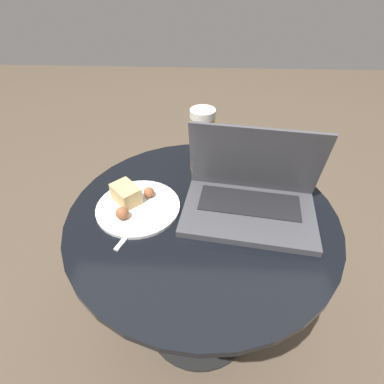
% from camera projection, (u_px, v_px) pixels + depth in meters
% --- Properties ---
extents(ground_plane, '(6.00, 6.00, 0.00)m').
position_uv_depth(ground_plane, '(199.00, 316.00, 1.15)').
color(ground_plane, brown).
extents(table, '(0.72, 0.72, 0.54)m').
position_uv_depth(table, '(201.00, 247.00, 0.89)').
color(table, black).
rests_on(table, ground_plane).
extents(laptop, '(0.37, 0.26, 0.23)m').
position_uv_depth(laptop, '(250.00, 195.00, 0.78)').
color(laptop, '#47474C').
rests_on(laptop, table).
extents(beer_glass, '(0.07, 0.07, 0.20)m').
position_uv_depth(beer_glass, '(202.00, 141.00, 0.89)').
color(beer_glass, gold).
rests_on(beer_glass, table).
extents(snack_plate, '(0.23, 0.23, 0.06)m').
position_uv_depth(snack_plate, '(134.00, 203.00, 0.81)').
color(snack_plate, white).
rests_on(snack_plate, table).
extents(fork, '(0.09, 0.19, 0.00)m').
position_uv_depth(fork, '(141.00, 219.00, 0.78)').
color(fork, silver).
rests_on(fork, table).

